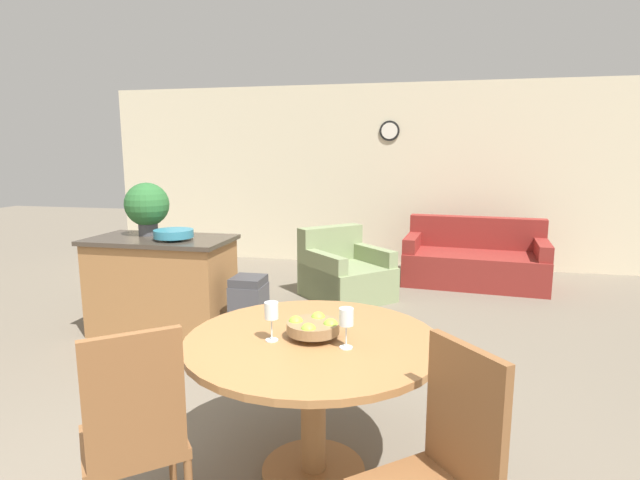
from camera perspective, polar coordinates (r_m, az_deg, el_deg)
The scene contains 13 objects.
wall_back at distance 7.67m, azimuth 4.59°, elevation 7.34°, with size 8.00×0.09×2.70m.
dining_table at distance 2.65m, azimuth -0.79°, elevation -14.63°, with size 1.31×1.31×0.77m.
dining_chair_near_left at distance 2.38m, azimuth -20.46°, elevation -19.65°, with size 0.59×0.59×1.01m.
dining_chair_near_right at distance 2.07m, azimuth 13.58°, elevation -24.18°, with size 0.59×0.59×1.01m.
fruit_bowl at distance 2.56m, azimuth -0.79°, elevation -9.89°, with size 0.27×0.27×0.11m.
wine_glass_left at distance 2.51m, azimuth -5.58°, elevation -8.23°, with size 0.07×0.07×0.20m.
wine_glass_right at distance 2.41m, azimuth 3.02°, elevation -8.98°, with size 0.07×0.07×0.20m.
kitchen_island at distance 4.98m, azimuth -17.56°, elevation -4.90°, with size 1.32×0.72×0.91m.
teal_bowl at distance 4.72m, azimuth -16.38°, elevation 0.69°, with size 0.35×0.35×0.10m.
potted_plant at distance 5.05m, azimuth -19.17°, elevation 3.71°, with size 0.42×0.42×0.50m.
trash_bin at distance 4.56m, azimuth -8.11°, elevation -7.94°, with size 0.29×0.31×0.61m.
couch at distance 6.85m, azimuth 17.23°, elevation -2.36°, with size 1.85×1.11×0.84m.
armchair at distance 5.91m, azimuth 2.84°, elevation -3.93°, with size 1.23×1.23×0.81m.
Camera 1 is at (1.04, -1.59, 1.70)m, focal length 28.00 mm.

